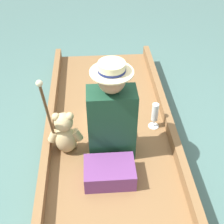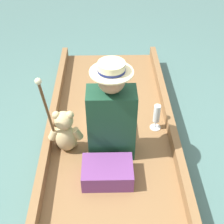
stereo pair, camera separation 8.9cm
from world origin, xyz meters
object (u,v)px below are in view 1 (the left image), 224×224
(seated_person, at_px, (112,116))
(teddy_bear, at_px, (65,134))
(wine_glass, at_px, (155,114))
(walking_cane, at_px, (48,113))

(seated_person, relative_size, teddy_bear, 2.08)
(seated_person, xyz_separation_m, wine_glass, (0.39, 0.21, -0.17))
(walking_cane, bearing_deg, wine_glass, 21.85)
(seated_person, xyz_separation_m, walking_cane, (-0.46, -0.13, 0.17))
(teddy_bear, height_order, wine_glass, teddy_bear)
(seated_person, distance_m, teddy_bear, 0.39)
(teddy_bear, distance_m, walking_cane, 0.33)
(teddy_bear, xyz_separation_m, wine_glass, (0.76, 0.24, -0.04))
(seated_person, bearing_deg, wine_glass, 32.06)
(wine_glass, bearing_deg, teddy_bear, -162.34)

